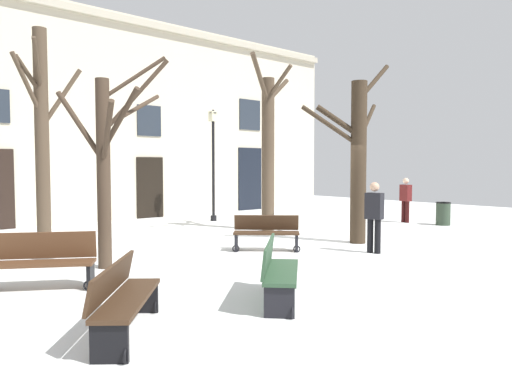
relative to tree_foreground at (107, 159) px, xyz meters
The scene contains 14 objects.
ground_plane 5.22m from the tree_foreground, ahead, with size 30.44×30.44×0.00m, color white.
building_facade 9.22m from the tree_foreground, 58.35° to the left, with size 19.02×0.60×7.50m.
tree_foreground is the anchor object (origin of this frame).
tree_near_facade 6.33m from the tree_foreground, 18.11° to the left, with size 2.19×1.83×5.14m.
tree_right_of_center 3.34m from the tree_foreground, 93.25° to the left, with size 1.73×1.04×5.26m.
tree_left_of_center 6.24m from the tree_foreground, 12.15° to the right, with size 2.65×1.13×4.70m.
streetlamp 7.99m from the tree_foreground, 39.32° to the left, with size 0.30×0.30×3.99m.
litter_bin 11.42m from the tree_foreground, ahead, with size 0.49×0.49×0.77m.
bench_back_to_back_right 2.37m from the tree_foreground, 152.25° to the right, with size 1.71×1.31×0.91m.
bench_far_corner 4.25m from the tree_foreground, 76.61° to the right, with size 1.52×1.47×0.89m.
bench_near_lamp 4.22m from the tree_foreground, 111.12° to the right, with size 1.48×1.66×0.85m.
bench_back_to_back_left 4.00m from the tree_foreground, ahead, with size 1.42×1.38×0.83m.
person_crossing_plaza 11.05m from the tree_foreground, ahead, with size 0.30×0.42×1.56m.
person_by_shop_door 5.89m from the tree_foreground, 25.21° to the right, with size 0.28×0.41×1.61m.
Camera 1 is at (-8.57, -8.23, 1.98)m, focal length 33.29 mm.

